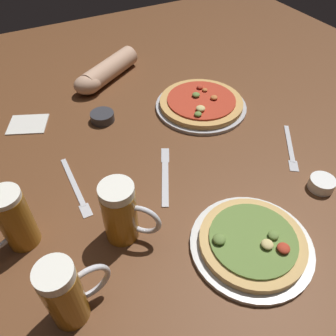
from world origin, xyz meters
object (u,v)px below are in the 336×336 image
Objects in this scene: beer_mug_amber at (13,221)px; ramekin_butter at (102,117)px; beer_mug_dark at (66,293)px; knife_right at (165,174)px; napkin_folded at (28,124)px; pizza_plate_far at (201,104)px; fork_spare at (290,148)px; beer_mug_pale at (122,213)px; pizza_plate_near at (252,243)px; diner_arm at (104,73)px; fork_left at (75,187)px; ramekin_sauce at (322,184)px.

ramekin_butter is (0.33, 0.36, -0.07)m from beer_mug_amber.
knife_right is (0.34, 0.25, -0.08)m from beer_mug_dark.
beer_mug_amber reaches higher than napkin_folded.
pizza_plate_far is 4.01× the size of ramekin_butter.
beer_mug_amber is at bearing 176.94° from fork_spare.
pizza_plate_far is 1.72× the size of fork_spare.
beer_mug_amber is at bearing 157.29° from beer_mug_pale.
knife_right is at bearing 5.22° from beer_mug_amber.
beer_mug_dark reaches higher than pizza_plate_near.
napkin_folded is 0.51m from knife_right.
knife_right is at bearing 37.04° from beer_mug_dark.
pizza_plate_near is 0.54m from beer_mug_amber.
knife_right is (0.29, -0.42, -0.00)m from napkin_folded.
beer_mug_amber reaches higher than pizza_plate_far.
diner_arm reaches higher than fork_spare.
beer_mug_dark reaches higher than knife_right.
napkin_folded is at bearing 102.16° from beer_mug_pale.
fork_left is at bearing -80.74° from napkin_folded.
beer_mug_dark is 0.57× the size of diner_arm.
ramekin_sauce is at bearing 12.31° from pizza_plate_near.
beer_mug_dark is at bearing -115.07° from ramekin_butter.
ramekin_butter is (-0.33, 0.09, -0.00)m from pizza_plate_far.
beer_mug_amber is 0.78m from ramekin_sauce.
ramekin_butter is (-0.42, 0.56, -0.00)m from ramekin_sauce.
beer_mug_pale is 0.23m from knife_right.
beer_mug_pale is 1.35× the size of napkin_folded.
ramekin_sauce is at bearing -53.46° from ramekin_butter.
fork_left and fork_spare have the same top height.
napkin_folded is (-0.36, 0.72, -0.01)m from pizza_plate_near.
beer_mug_dark is 1.39× the size of napkin_folded.
pizza_plate_near is 0.96× the size of diner_arm.
pizza_plate_near is at bearing -77.73° from ramekin_butter.
beer_mug_dark is 0.92× the size of fork_spare.
pizza_plate_far is 2.59× the size of napkin_folded.
pizza_plate_near is 0.57m from pizza_plate_far.
fork_spare is (0.73, 0.18, -0.08)m from beer_mug_dark.
beer_mug_pale is at bearing -103.62° from ramekin_butter.
pizza_plate_near is at bearing -50.43° from fork_left.
ramekin_sauce is at bearing -34.22° from knife_right.
diner_arm is (0.03, 0.56, 0.04)m from knife_right.
pizza_plate_far is at bearing 39.55° from beer_mug_pale.
fork_spare is at bearing 76.06° from ramekin_sauce.
beer_mug_dark reaches higher than diner_arm.
fork_left is (0.16, 0.11, -0.08)m from beer_mug_amber.
ramekin_butter is at bearing 126.54° from ramekin_sauce.
ramekin_sauce reaches higher than fork_spare.
beer_mug_pale is at bearing 168.21° from ramekin_sauce.
beer_mug_pale is 0.90× the size of fork_spare.
pizza_plate_far is 1.34× the size of fork_left.
beer_mug_dark is 2.50× the size of ramekin_sauce.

